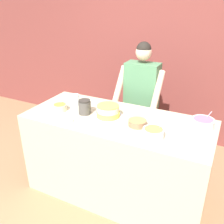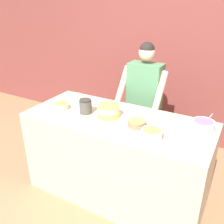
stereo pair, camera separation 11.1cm
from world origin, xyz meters
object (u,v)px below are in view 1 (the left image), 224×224
at_px(frosting_bowl_yellow, 137,123).
at_px(frosting_bowl_olive, 153,133).
at_px(stoneware_jar, 85,107).
at_px(frosting_bowl_orange, 60,107).
at_px(person_baker, 141,94).
at_px(frosting_bowl_purple, 203,123).
at_px(drinking_glass, 76,100).
at_px(cake, 108,112).
at_px(ceramic_plate, 63,120).

bearing_deg(frosting_bowl_yellow, frosting_bowl_olive, -35.52).
relative_size(frosting_bowl_yellow, stoneware_jar, 1.12).
height_order(frosting_bowl_yellow, stoneware_jar, stoneware_jar).
xyz_separation_m(frosting_bowl_orange, frosting_bowl_olive, (1.05, -0.10, 0.01)).
bearing_deg(person_baker, frosting_bowl_olive, -64.03).
xyz_separation_m(frosting_bowl_orange, frosting_bowl_purple, (1.39, 0.26, 0.01)).
bearing_deg(drinking_glass, stoneware_jar, -33.72).
bearing_deg(frosting_bowl_yellow, drinking_glass, 169.97).
bearing_deg(person_baker, stoneware_jar, -112.82).
bearing_deg(frosting_bowl_orange, stoneware_jar, 9.49).
relative_size(person_baker, frosting_bowl_purple, 7.67).
relative_size(cake, ceramic_plate, 1.47).
bearing_deg(frosting_bowl_yellow, stoneware_jar, 179.19).
height_order(frosting_bowl_orange, frosting_bowl_yellow, frosting_bowl_orange).
relative_size(frosting_bowl_olive, ceramic_plate, 0.89).
xyz_separation_m(person_baker, cake, (-0.07, -0.74, 0.06)).
bearing_deg(person_baker, frosting_bowl_purple, -34.83).
distance_m(cake, frosting_bowl_purple, 0.89).
xyz_separation_m(frosting_bowl_olive, frosting_bowl_purple, (0.35, 0.37, 0.00)).
relative_size(frosting_bowl_olive, frosting_bowl_yellow, 1.08).
bearing_deg(ceramic_plate, frosting_bowl_purple, 20.58).
bearing_deg(ceramic_plate, drinking_glass, 103.78).
bearing_deg(frosting_bowl_orange, frosting_bowl_purple, 10.75).
xyz_separation_m(person_baker, frosting_bowl_yellow, (0.25, -0.78, 0.03)).
height_order(person_baker, frosting_bowl_olive, person_baker).
xyz_separation_m(person_baker, drinking_glass, (-0.51, -0.64, 0.06)).
height_order(cake, stoneware_jar, stoneware_jar).
height_order(frosting_bowl_purple, drinking_glass, frosting_bowl_purple).
bearing_deg(ceramic_plate, stoneware_jar, 67.15).
bearing_deg(drinking_glass, frosting_bowl_purple, 3.99).
bearing_deg(frosting_bowl_orange, drinking_glass, 63.31).
relative_size(cake, frosting_bowl_yellow, 1.78).
xyz_separation_m(frosting_bowl_yellow, frosting_bowl_purple, (0.54, 0.23, 0.02)).
bearing_deg(frosting_bowl_purple, frosting_bowl_yellow, -157.34).
bearing_deg(frosting_bowl_purple, frosting_bowl_orange, -169.25).
distance_m(person_baker, ceramic_plate, 1.09).
xyz_separation_m(drinking_glass, ceramic_plate, (0.09, -0.37, -0.06)).
height_order(person_baker, frosting_bowl_orange, person_baker).
height_order(frosting_bowl_olive, frosting_bowl_yellow, frosting_bowl_olive).
distance_m(frosting_bowl_yellow, ceramic_plate, 0.71).
relative_size(person_baker, frosting_bowl_orange, 8.69).
xyz_separation_m(frosting_bowl_orange, drinking_glass, (0.09, 0.17, 0.03)).
height_order(frosting_bowl_olive, ceramic_plate, frosting_bowl_olive).
bearing_deg(frosting_bowl_purple, drinking_glass, -176.01).
bearing_deg(frosting_bowl_orange, ceramic_plate, -47.40).
relative_size(person_baker, ceramic_plate, 7.57).
distance_m(cake, stoneware_jar, 0.25).
bearing_deg(cake, frosting_bowl_yellow, -6.61).
bearing_deg(frosting_bowl_purple, ceramic_plate, -159.42).
bearing_deg(frosting_bowl_olive, cake, 161.10).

